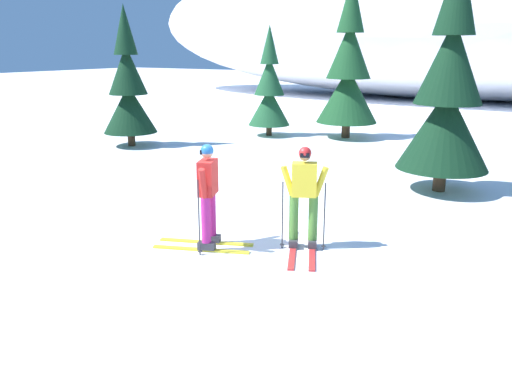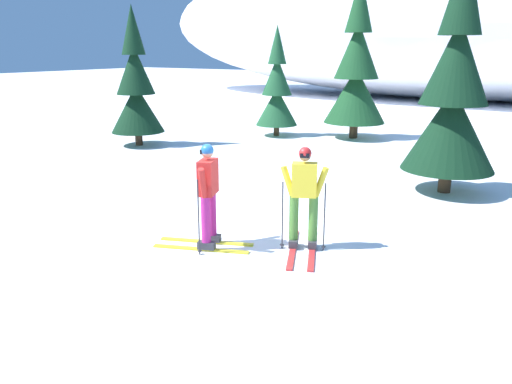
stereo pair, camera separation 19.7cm
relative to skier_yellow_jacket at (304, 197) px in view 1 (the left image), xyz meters
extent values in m
plane|color=white|center=(-1.19, -0.31, -0.87)|extent=(120.00, 120.00, 0.00)
cube|color=red|center=(0.18, -0.02, -0.86)|extent=(0.81, 1.61, 0.03)
cube|color=red|center=(-0.10, -0.15, -0.86)|extent=(0.81, 1.61, 0.03)
cube|color=#38383D|center=(0.14, 0.07, -0.78)|extent=(0.24, 0.31, 0.12)
cube|color=#38383D|center=(-0.15, -0.06, -0.78)|extent=(0.24, 0.31, 0.12)
cylinder|color=#4C8433|center=(0.14, 0.07, -0.36)|extent=(0.15, 0.15, 0.74)
cylinder|color=#4C8433|center=(-0.15, -0.06, -0.36)|extent=(0.15, 0.15, 0.74)
cube|color=yellow|center=(0.00, 0.01, 0.29)|extent=(0.46, 0.38, 0.55)
cylinder|color=yellow|center=(0.22, 0.11, 0.22)|extent=(0.29, 0.21, 0.58)
cylinder|color=yellow|center=(-0.23, -0.10, 0.22)|extent=(0.29, 0.21, 0.58)
sphere|color=#A37556|center=(0.00, 0.01, 0.68)|extent=(0.19, 0.19, 0.19)
sphere|color=red|center=(0.00, 0.01, 0.71)|extent=(0.21, 0.21, 0.21)
cube|color=black|center=(0.03, -0.07, 0.69)|extent=(0.15, 0.10, 0.07)
cylinder|color=#2D2D33|center=(0.33, 0.09, -0.31)|extent=(0.02, 0.02, 1.13)
cylinder|color=#2D2D33|center=(0.33, 0.09, -0.81)|extent=(0.07, 0.07, 0.01)
cylinder|color=#2D2D33|center=(-0.29, -0.19, -0.31)|extent=(0.02, 0.02, 1.13)
cylinder|color=#2D2D33|center=(-0.29, -0.19, -0.81)|extent=(0.07, 0.07, 0.01)
cube|color=gold|center=(-1.37, -0.97, -0.86)|extent=(1.54, 0.67, 0.03)
cube|color=gold|center=(-1.49, -0.64, -0.86)|extent=(1.54, 0.67, 0.03)
cube|color=#38383D|center=(-1.28, -0.93, -0.78)|extent=(0.31, 0.23, 0.12)
cube|color=#38383D|center=(-1.40, -0.61, -0.78)|extent=(0.31, 0.23, 0.12)
cylinder|color=#B7237A|center=(-1.28, -0.93, -0.34)|extent=(0.15, 0.15, 0.76)
cylinder|color=#B7237A|center=(-1.40, -0.61, -0.34)|extent=(0.15, 0.15, 0.76)
cube|color=red|center=(-1.34, -0.77, 0.32)|extent=(0.38, 0.49, 0.56)
cylinder|color=red|center=(-1.24, -1.02, 0.25)|extent=(0.19, 0.29, 0.58)
cylinder|color=red|center=(-1.43, -0.52, 0.25)|extent=(0.19, 0.29, 0.58)
sphere|color=tan|center=(-1.34, -0.77, 0.72)|extent=(0.19, 0.19, 0.19)
sphere|color=#2366B2|center=(-1.34, -0.77, 0.75)|extent=(0.21, 0.21, 0.21)
cube|color=black|center=(-1.41, -0.80, 0.73)|extent=(0.09, 0.15, 0.07)
cylinder|color=#2D2D33|center=(-1.27, -1.12, -0.26)|extent=(0.02, 0.02, 1.24)
cylinder|color=#2D2D33|center=(-1.27, -1.12, -0.81)|extent=(0.07, 0.07, 0.01)
cylinder|color=#2D2D33|center=(-1.52, -0.46, -0.26)|extent=(0.02, 0.02, 1.24)
cylinder|color=#2D2D33|center=(-1.52, -0.46, -0.81)|extent=(0.07, 0.07, 0.01)
cylinder|color=#47301E|center=(-9.03, 5.43, -0.57)|extent=(0.25, 0.25, 0.61)
cone|color=black|center=(-9.03, 5.43, 0.37)|extent=(1.75, 1.75, 1.57)
cone|color=black|center=(-9.03, 5.43, 1.63)|extent=(1.26, 1.26, 1.57)
cone|color=black|center=(-9.03, 5.43, 2.88)|extent=(0.77, 0.77, 1.57)
cylinder|color=#47301E|center=(-6.10, 9.66, -0.60)|extent=(0.22, 0.22, 0.54)
cone|color=#1E512D|center=(-6.10, 9.66, 0.22)|extent=(1.55, 1.55, 1.38)
cone|color=#1E512D|center=(-6.10, 9.66, 1.33)|extent=(1.11, 1.11, 1.38)
cone|color=#1E512D|center=(-6.10, 9.66, 2.44)|extent=(0.68, 0.68, 1.38)
cylinder|color=#47301E|center=(-3.45, 10.69, -0.49)|extent=(0.31, 0.31, 0.76)
cone|color=#194723|center=(-3.45, 10.69, 0.67)|extent=(2.19, 2.19, 1.96)
cone|color=#194723|center=(-3.45, 10.69, 2.24)|extent=(1.57, 1.57, 1.96)
cone|color=#194723|center=(-3.45, 10.69, 3.81)|extent=(0.96, 0.96, 1.96)
cylinder|color=#47301E|center=(1.14, 4.83, -0.52)|extent=(0.28, 0.28, 0.71)
cone|color=black|center=(1.14, 4.83, 0.57)|extent=(2.03, 2.03, 1.82)
cone|color=black|center=(1.14, 4.83, 2.03)|extent=(1.46, 1.46, 1.82)
ellipsoid|color=white|center=(-3.22, 28.36, 4.13)|extent=(44.42, 16.16, 10.01)
camera|label=1|loc=(3.46, -7.29, 2.31)|focal=36.52mm
camera|label=2|loc=(3.63, -7.19, 2.31)|focal=36.52mm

